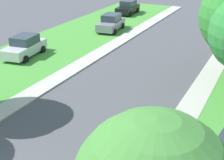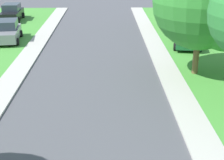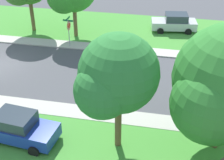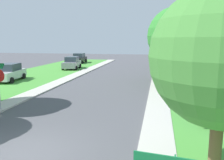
% 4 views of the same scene
% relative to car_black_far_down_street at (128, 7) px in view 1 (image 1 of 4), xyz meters
% --- Properties ---
extents(sidewalk_east, '(1.40, 56.00, 0.10)m').
position_rel_car_black_far_down_street_xyz_m(sidewalk_east, '(13.71, -20.44, -0.82)').
color(sidewalk_east, '#B7B2A8').
rests_on(sidewalk_east, ground).
extents(sidewalk_west, '(1.40, 56.00, 0.10)m').
position_rel_car_black_far_down_street_xyz_m(sidewalk_west, '(4.31, -20.44, -0.82)').
color(sidewalk_west, '#B7B2A8').
rests_on(sidewalk_west, ground).
extents(lawn_west, '(8.00, 56.00, 0.08)m').
position_rel_car_black_far_down_street_xyz_m(lawn_west, '(-0.39, -20.44, -0.83)').
color(lawn_west, '#479338').
rests_on(lawn_west, ground).
extents(car_black_far_down_street, '(2.22, 4.39, 1.76)m').
position_rel_car_black_far_down_street_xyz_m(car_black_far_down_street, '(0.00, 0.00, 0.00)').
color(car_black_far_down_street, black).
rests_on(car_black_far_down_street, ground).
extents(car_silver_near_corner, '(2.47, 4.51, 1.76)m').
position_rel_car_black_far_down_street_xyz_m(car_silver_near_corner, '(-0.80, -18.88, 0.00)').
color(car_silver_near_corner, silver).
rests_on(car_silver_near_corner, ground).
extents(car_grey_kerbside_mid, '(2.45, 4.50, 1.76)m').
position_rel_car_black_far_down_street_xyz_m(car_grey_kerbside_mid, '(1.81, -8.36, 0.00)').
color(car_grey_kerbside_mid, gray).
rests_on(car_grey_kerbside_mid, ground).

